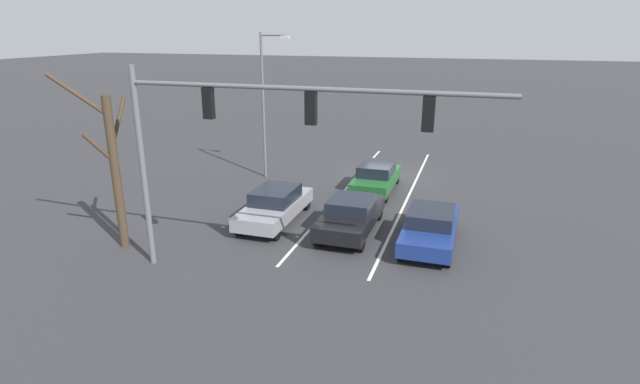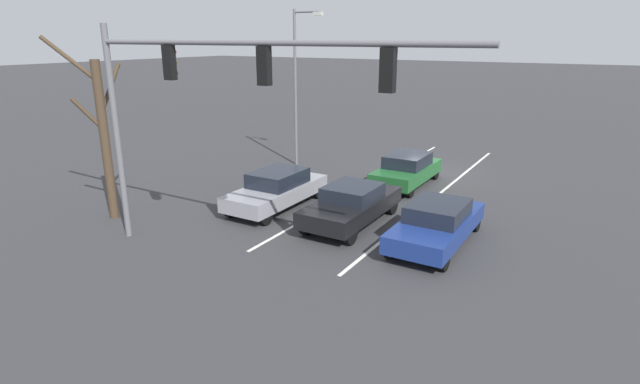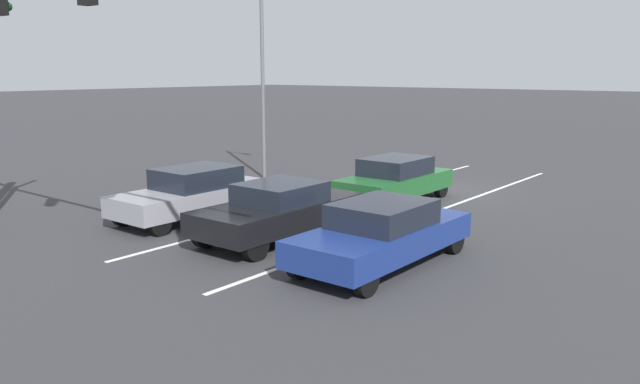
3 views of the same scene
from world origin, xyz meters
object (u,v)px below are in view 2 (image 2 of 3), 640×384
car_darkgreen_midlane_second (407,169)px  traffic_signal_gantry (202,89)px  car_gray_rightlane_front (277,189)px  street_lamp_right_shoulder (298,79)px  car_black_midlane_front (352,204)px  bare_tree_near (102,132)px  car_navy_leftlane_front (437,223)px

car_darkgreen_midlane_second → traffic_signal_gantry: (2.06, 10.50, 4.35)m
car_gray_rightlane_front → street_lamp_right_shoulder: street_lamp_right_shoulder is taller
car_black_midlane_front → bare_tree_near: bearing=26.6°
car_navy_leftlane_front → car_gray_rightlane_front: (6.58, -0.37, 0.02)m
car_black_midlane_front → car_navy_leftlane_front: bearing=175.8°
car_gray_rightlane_front → traffic_signal_gantry: 6.74m
car_darkgreen_midlane_second → bare_tree_near: bare_tree_near is taller
car_navy_leftlane_front → bare_tree_near: bearing=18.6°
car_gray_rightlane_front → traffic_signal_gantry: traffic_signal_gantry is taller
traffic_signal_gantry → car_navy_leftlane_front: bearing=-139.2°
car_navy_leftlane_front → car_darkgreen_midlane_second: size_ratio=1.08×
car_black_midlane_front → traffic_signal_gantry: size_ratio=0.40×
street_lamp_right_shoulder → car_navy_leftlane_front: bearing=145.7°
car_darkgreen_midlane_second → street_lamp_right_shoulder: street_lamp_right_shoulder is taller
car_darkgreen_midlane_second → street_lamp_right_shoulder: 7.29m
car_darkgreen_midlane_second → traffic_signal_gantry: size_ratio=0.38×
car_gray_rightlane_front → car_darkgreen_midlane_second: car_gray_rightlane_front is taller
traffic_signal_gantry → bare_tree_near: (5.78, -0.89, -1.88)m
car_navy_leftlane_front → car_darkgreen_midlane_second: 6.73m
traffic_signal_gantry → car_black_midlane_front: bearing=-114.0°
car_black_midlane_front → street_lamp_right_shoulder: street_lamp_right_shoulder is taller
car_black_midlane_front → car_darkgreen_midlane_second: size_ratio=1.05×
car_gray_rightlane_front → bare_tree_near: size_ratio=0.73×
car_darkgreen_midlane_second → traffic_signal_gantry: bearing=78.9°
car_darkgreen_midlane_second → bare_tree_near: size_ratio=0.68×
car_navy_leftlane_front → bare_tree_near: bare_tree_near is taller
traffic_signal_gantry → street_lamp_right_shoulder: (4.18, -11.16, -0.65)m
bare_tree_near → car_black_midlane_front: bearing=-153.4°
car_navy_leftlane_front → car_black_midlane_front: (3.21, -0.23, 0.02)m
bare_tree_near → street_lamp_right_shoulder: bearing=-98.8°
car_darkgreen_midlane_second → bare_tree_near: bearing=50.8°
car_navy_leftlane_front → traffic_signal_gantry: size_ratio=0.41×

